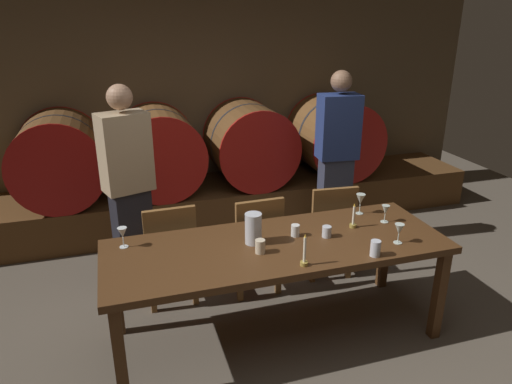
% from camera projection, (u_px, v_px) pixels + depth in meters
% --- Properties ---
extents(ground_plane, '(8.95, 8.95, 0.00)m').
position_uv_depth(ground_plane, '(284.00, 358.00, 3.30)').
color(ground_plane, brown).
extents(back_wall, '(6.89, 0.24, 2.87)m').
position_uv_depth(back_wall, '(196.00, 88.00, 5.46)').
color(back_wall, brown).
rests_on(back_wall, ground).
extents(barrel_shelf, '(6.20, 0.90, 0.43)m').
position_uv_depth(barrel_shelf, '(210.00, 202.00, 5.41)').
color(barrel_shelf, brown).
rests_on(barrel_shelf, ground).
extents(wine_barrel_far_left, '(0.90, 0.89, 0.90)m').
position_uv_depth(wine_barrel_far_left, '(60.00, 159.00, 4.76)').
color(wine_barrel_far_left, brown).
rests_on(wine_barrel_far_left, barrel_shelf).
extents(wine_barrel_center_left, '(0.90, 0.89, 0.90)m').
position_uv_depth(wine_barrel_center_left, '(159.00, 151.00, 5.03)').
color(wine_barrel_center_left, brown).
rests_on(wine_barrel_center_left, barrel_shelf).
extents(wine_barrel_center_right, '(0.90, 0.89, 0.90)m').
position_uv_depth(wine_barrel_center_right, '(250.00, 143.00, 5.31)').
color(wine_barrel_center_right, brown).
rests_on(wine_barrel_center_right, barrel_shelf).
extents(wine_barrel_far_right, '(0.90, 0.89, 0.90)m').
position_uv_depth(wine_barrel_far_right, '(334.00, 137.00, 5.59)').
color(wine_barrel_far_right, brown).
rests_on(wine_barrel_far_right, barrel_shelf).
extents(dining_table, '(2.38, 0.85, 0.76)m').
position_uv_depth(dining_table, '(277.00, 253.00, 3.30)').
color(dining_table, '#4C2D16').
rests_on(dining_table, ground).
extents(chair_left, '(0.41, 0.41, 0.88)m').
position_uv_depth(chair_left, '(170.00, 249.00, 3.77)').
color(chair_left, brown).
rests_on(chair_left, ground).
extents(chair_center, '(0.41, 0.41, 0.88)m').
position_uv_depth(chair_center, '(256.00, 240.00, 3.92)').
color(chair_center, brown).
rests_on(chair_center, ground).
extents(chair_right, '(0.43, 0.43, 0.88)m').
position_uv_depth(chair_right, '(329.00, 226.00, 4.18)').
color(chair_right, brown).
rests_on(chair_right, ground).
extents(guest_left, '(0.44, 0.35, 1.75)m').
position_uv_depth(guest_left, '(129.00, 189.00, 3.87)').
color(guest_left, black).
rests_on(guest_left, ground).
extents(guest_right, '(0.40, 0.28, 1.76)m').
position_uv_depth(guest_right, '(336.00, 160.00, 4.61)').
color(guest_right, '#33384C').
rests_on(guest_right, ground).
extents(candle_left, '(0.05, 0.05, 0.22)m').
position_uv_depth(candle_left, '(304.00, 257.00, 2.97)').
color(candle_left, olive).
rests_on(candle_left, dining_table).
extents(candle_right, '(0.05, 0.05, 0.19)m').
position_uv_depth(candle_right, '(353.00, 221.00, 3.50)').
color(candle_right, olive).
rests_on(candle_right, dining_table).
extents(pitcher, '(0.12, 0.12, 0.22)m').
position_uv_depth(pitcher, '(253.00, 229.00, 3.24)').
color(pitcher, silver).
rests_on(pitcher, dining_table).
extents(wine_glass_far_left, '(0.06, 0.06, 0.15)m').
position_uv_depth(wine_glass_far_left, '(123.00, 233.00, 3.19)').
color(wine_glass_far_left, white).
rests_on(wine_glass_far_left, dining_table).
extents(wine_glass_center_left, '(0.07, 0.07, 0.17)m').
position_uv_depth(wine_glass_center_left, '(361.00, 200.00, 3.72)').
color(wine_glass_center_left, silver).
rests_on(wine_glass_center_left, dining_table).
extents(wine_glass_center_right, '(0.07, 0.07, 0.14)m').
position_uv_depth(wine_glass_center_right, '(399.00, 230.00, 3.25)').
color(wine_glass_center_right, silver).
rests_on(wine_glass_center_right, dining_table).
extents(wine_glass_far_right, '(0.06, 0.06, 0.14)m').
position_uv_depth(wine_glass_far_right, '(385.00, 211.00, 3.58)').
color(wine_glass_far_right, silver).
rests_on(wine_glass_far_right, dining_table).
extents(cup_far_left, '(0.07, 0.07, 0.09)m').
position_uv_depth(cup_far_left, '(260.00, 246.00, 3.13)').
color(cup_far_left, beige).
rests_on(cup_far_left, dining_table).
extents(cup_center_left, '(0.06, 0.06, 0.09)m').
position_uv_depth(cup_center_left, '(295.00, 230.00, 3.37)').
color(cup_center_left, white).
rests_on(cup_center_left, dining_table).
extents(cup_center_right, '(0.07, 0.07, 0.08)m').
position_uv_depth(cup_center_right, '(327.00, 232.00, 3.36)').
color(cup_center_right, silver).
rests_on(cup_center_right, dining_table).
extents(cup_far_right, '(0.07, 0.07, 0.11)m').
position_uv_depth(cup_far_right, '(375.00, 248.00, 3.09)').
color(cup_far_right, silver).
rests_on(cup_far_right, dining_table).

